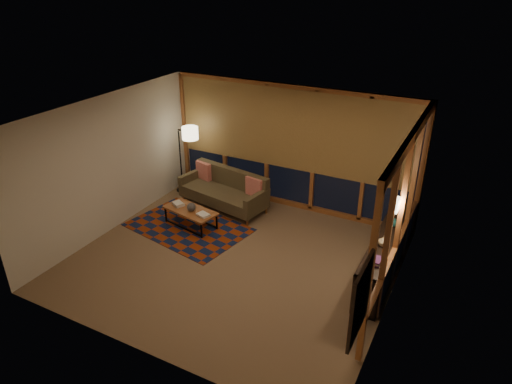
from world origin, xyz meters
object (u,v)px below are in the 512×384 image
at_px(sofa, 223,190).
at_px(bookshelf, 387,251).
at_px(coffee_table, 191,218).
at_px(floor_lamp, 180,158).

relative_size(sofa, bookshelf, 0.68).
xyz_separation_m(sofa, bookshelf, (3.73, -0.69, -0.04)).
relative_size(coffee_table, bookshelf, 0.39).
height_order(sofa, floor_lamp, floor_lamp).
bearing_deg(sofa, coffee_table, -88.51).
xyz_separation_m(floor_lamp, bookshelf, (5.03, -0.96, -0.47)).
height_order(coffee_table, floor_lamp, floor_lamp).
xyz_separation_m(sofa, coffee_table, (-0.15, -1.03, -0.21)).
height_order(sofa, bookshelf, sofa).
bearing_deg(coffee_table, sofa, 92.67).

